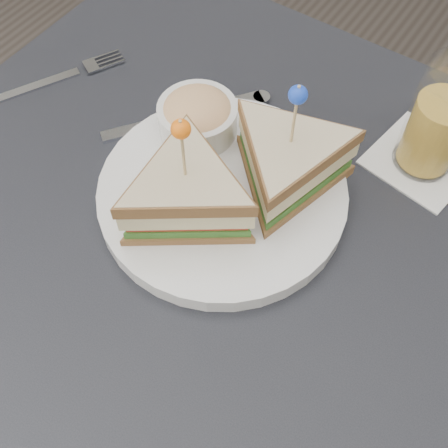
% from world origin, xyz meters
% --- Properties ---
extents(ground_plane, '(3.50, 3.50, 0.00)m').
position_xyz_m(ground_plane, '(0.00, 0.00, 0.00)').
color(ground_plane, '#3F3833').
extents(table, '(0.80, 0.80, 0.75)m').
position_xyz_m(table, '(0.00, 0.00, 0.67)').
color(table, black).
rests_on(table, ground).
extents(plate_meal, '(0.32, 0.31, 0.16)m').
position_xyz_m(plate_meal, '(-0.02, 0.07, 0.79)').
color(plate_meal, white).
rests_on(plate_meal, table).
extents(cutlery_fork, '(0.10, 0.17, 0.01)m').
position_xyz_m(cutlery_fork, '(-0.31, 0.11, 0.75)').
color(cutlery_fork, silver).
rests_on(cutlery_fork, table).
extents(cutlery_knife, '(0.15, 0.19, 0.01)m').
position_xyz_m(cutlery_knife, '(-0.14, 0.13, 0.75)').
color(cutlery_knife, silver).
rests_on(cutlery_knife, table).
extents(drink_set, '(0.13, 0.13, 0.14)m').
position_xyz_m(drink_set, '(0.14, 0.24, 0.81)').
color(drink_set, white).
rests_on(drink_set, table).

